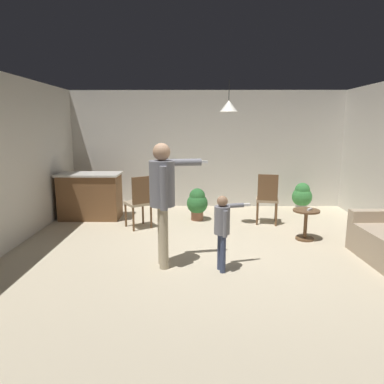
% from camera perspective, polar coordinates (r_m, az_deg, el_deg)
% --- Properties ---
extents(ground, '(7.68, 7.68, 0.00)m').
position_cam_1_polar(ground, '(5.27, 3.60, -10.29)').
color(ground, beige).
extents(wall_back, '(6.40, 0.10, 2.70)m').
position_cam_1_polar(wall_back, '(8.12, 2.50, 7.06)').
color(wall_back, beige).
rests_on(wall_back, ground).
extents(kitchen_counter, '(1.26, 0.66, 0.95)m').
position_cam_1_polar(kitchen_counter, '(7.40, -16.56, -0.61)').
color(kitchen_counter, brown).
rests_on(kitchen_counter, ground).
extents(side_table_by_couch, '(0.44, 0.44, 0.52)m').
position_cam_1_polar(side_table_by_couch, '(6.11, 18.41, -4.58)').
color(side_table_by_couch, brown).
rests_on(side_table_by_couch, ground).
extents(person_adult, '(0.79, 0.59, 1.69)m').
position_cam_1_polar(person_adult, '(4.57, -4.81, 0.09)').
color(person_adult, tan).
rests_on(person_adult, ground).
extents(person_child, '(0.50, 0.39, 1.03)m').
position_cam_1_polar(person_child, '(4.50, 5.14, -5.46)').
color(person_child, '#384260').
rests_on(person_child, ground).
extents(dining_chair_by_counter, '(0.50, 0.50, 1.00)m').
position_cam_1_polar(dining_chair_by_counter, '(6.82, 12.44, -0.79)').
color(dining_chair_by_counter, brown).
rests_on(dining_chair_by_counter, ground).
extents(dining_chair_near_wall, '(0.58, 0.58, 1.00)m').
position_cam_1_polar(dining_chair_near_wall, '(6.45, -8.74, -1.33)').
color(dining_chair_near_wall, brown).
rests_on(dining_chair_near_wall, ground).
extents(potted_plant_corner, '(0.44, 0.44, 0.67)m').
position_cam_1_polar(potted_plant_corner, '(7.98, 17.85, -0.66)').
color(potted_plant_corner, '#B7B2AD').
rests_on(potted_plant_corner, ground).
extents(potted_plant_by_wall, '(0.43, 0.43, 0.66)m').
position_cam_1_polar(potted_plant_by_wall, '(6.98, 0.88, -1.78)').
color(potted_plant_by_wall, brown).
rests_on(potted_plant_by_wall, ground).
extents(spare_remote_on_table, '(0.12, 0.12, 0.04)m').
position_cam_1_polar(spare_remote_on_table, '(6.03, 19.03, -2.76)').
color(spare_remote_on_table, white).
rests_on(spare_remote_on_table, side_table_by_couch).
extents(ceiling_light_pendant, '(0.32, 0.32, 0.55)m').
position_cam_1_polar(ceiling_light_pendant, '(6.27, 6.14, 14.06)').
color(ceiling_light_pendant, silver).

